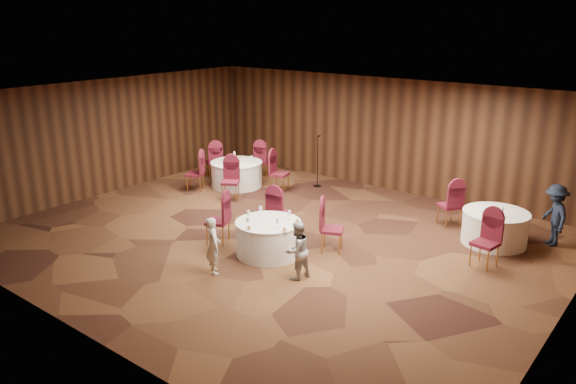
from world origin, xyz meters
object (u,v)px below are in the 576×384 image
Objects in this scene: woman_b at (297,250)px; man_c at (555,215)px; mic_stand at (317,172)px; table_main at (268,238)px; table_right at (495,227)px; table_left at (237,174)px; woman_a at (213,245)px.

woman_b is 0.83× the size of man_c.
mic_stand is 6.66m from man_c.
table_main is 0.97× the size of table_right.
man_c reaches higher than table_main.
table_main and table_left have the same top height.
table_main is at bearing -39.51° from table_left.
table_main is 0.91× the size of table_left.
table_left is 2.39m from mic_stand.
mic_stand is at bearing -137.35° from woman_b.
woman_a reaches higher than table_main.
table_left is 1.32× the size of woman_b.
table_right is 4.74m from woman_b.
woman_a is (-0.28, -1.34, 0.20)m from table_main.
mic_stand is (-5.61, 1.15, 0.07)m from table_right.
woman_b is at bearing -58.52° from mic_stand.
table_main is 5.03m from table_right.
man_c is (6.64, -0.45, 0.25)m from mic_stand.
table_right is 1.24× the size of woman_b.
table_left is at bearing -17.85° from woman_a.
man_c is at bearing 42.81° from table_main.
woman_b is (1.16, -0.53, 0.20)m from table_main.
table_left and table_right have the same top height.
table_left is 6.35m from woman_b.
table_right is at bearing 160.67° from woman_b.
table_left is at bearing 140.49° from table_main.
woman_b is 5.89m from man_c.
woman_a is (3.66, -4.59, 0.20)m from table_left.
table_main is 1.20× the size of woman_a.
mic_stand reaches higher than table_main.
table_right is 1.24× the size of woman_a.
woman_b is at bearing -36.53° from table_left.
woman_a is 7.42m from man_c.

